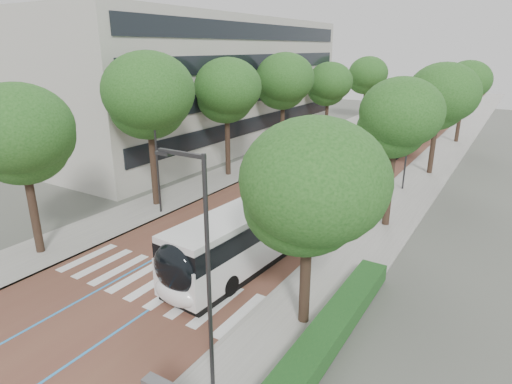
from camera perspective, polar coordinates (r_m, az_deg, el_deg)
ground at (r=21.35m, az=-15.65°, el=-12.64°), size 160.00×160.00×0.00m
road at (r=54.84m, az=16.54°, el=6.53°), size 11.00×140.00×0.02m
sidewalk_left at (r=57.21m, az=9.27°, el=7.59°), size 4.00×140.00×0.12m
sidewalk_right at (r=53.41m, az=24.29°, el=5.38°), size 4.00×140.00×0.12m
kerb_left at (r=56.52m, az=11.06°, el=7.35°), size 0.20×140.00×0.14m
kerb_right at (r=53.67m, az=22.30°, el=5.70°), size 0.20×140.00×0.14m
zebra_crossing at (r=21.79m, az=-13.34°, el=-11.68°), size 10.55×3.60×0.01m
lane_line_left at (r=55.27m, az=14.94°, el=6.78°), size 0.12×126.00×0.01m
lane_line_right at (r=54.45m, az=18.16°, el=6.30°), size 0.12×126.00×0.01m
office_building at (r=52.23m, az=-8.37°, el=14.29°), size 18.11×40.00×14.00m
hedge at (r=16.51m, az=7.82°, el=-20.28°), size 1.20×14.00×0.80m
streetlight_near at (r=13.05m, az=-7.06°, el=-9.03°), size 1.82×0.20×8.00m
streetlight_far at (r=35.21m, az=19.45°, el=7.77°), size 1.82×0.20×8.00m
lamp_post_left at (r=29.08m, az=-13.11°, el=4.82°), size 0.14×0.14×8.00m
trees_left at (r=43.44m, az=2.10°, el=13.45°), size 6.13×60.65×10.13m
trees_right at (r=34.95m, az=21.54°, el=10.06°), size 6.01×47.38×9.17m
lead_bus at (r=24.68m, az=3.35°, el=-3.30°), size 3.70×18.52×3.20m
bus_queued_0 at (r=39.43m, az=14.16°, el=4.59°), size 2.64×12.42×3.20m
bus_queued_1 at (r=50.63m, az=18.83°, el=7.21°), size 3.18×12.51×3.20m
bus_queued_2 at (r=63.24m, az=21.67°, el=9.02°), size 2.96×12.48×3.20m
bus_queued_3 at (r=76.45m, az=23.61°, el=10.25°), size 2.60×12.41×3.20m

